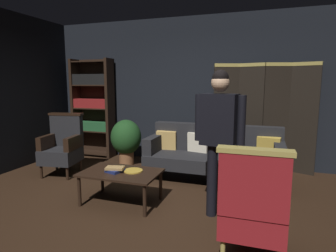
# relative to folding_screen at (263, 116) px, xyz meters

# --- Properties ---
(ground_plane) EXTENTS (10.00, 10.00, 0.00)m
(ground_plane) POSITION_rel_folding_screen_xyz_m (-1.27, -2.26, -0.99)
(ground_plane) COLOR black
(back_wall) EXTENTS (7.20, 0.10, 2.80)m
(back_wall) POSITION_rel_folding_screen_xyz_m (-1.27, 0.19, 0.41)
(back_wall) COLOR black
(back_wall) RESTS_ON ground_plane
(folding_screen) EXTENTS (1.74, 0.23, 1.90)m
(folding_screen) POSITION_rel_folding_screen_xyz_m (0.00, 0.00, 0.00)
(folding_screen) COLOR black
(folding_screen) RESTS_ON ground_plane
(bookshelf) EXTENTS (0.90, 0.32, 2.05)m
(bookshelf) POSITION_rel_folding_screen_xyz_m (-3.42, -0.06, 0.10)
(bookshelf) COLOR black
(bookshelf) RESTS_ON ground_plane
(velvet_couch) EXTENTS (2.12, 0.78, 0.88)m
(velvet_couch) POSITION_rel_folding_screen_xyz_m (-0.72, -0.80, -0.53)
(velvet_couch) COLOR black
(velvet_couch) RESTS_ON ground_plane
(coffee_table) EXTENTS (1.00, 0.64, 0.42)m
(coffee_table) POSITION_rel_folding_screen_xyz_m (-1.71, -2.08, -0.61)
(coffee_table) COLOR black
(coffee_table) RESTS_ON ground_plane
(armchair_gilt_accent) EXTENTS (0.60, 0.58, 1.04)m
(armchair_gilt_accent) POSITION_rel_folding_screen_xyz_m (-0.04, -2.76, -0.50)
(armchair_gilt_accent) COLOR tan
(armchair_gilt_accent) RESTS_ON ground_plane
(armchair_wing_left) EXTENTS (0.67, 0.66, 1.04)m
(armchair_wing_left) POSITION_rel_folding_screen_xyz_m (-3.23, -1.33, -0.50)
(armchair_wing_left) COLOR black
(armchair_wing_left) RESTS_ON ground_plane
(standing_figure) EXTENTS (0.58, 0.29, 1.70)m
(standing_figure) POSITION_rel_folding_screen_xyz_m (-0.46, -2.07, 0.04)
(standing_figure) COLOR black
(standing_figure) RESTS_ON ground_plane
(potted_plant) EXTENTS (0.58, 0.58, 0.87)m
(potted_plant) POSITION_rel_folding_screen_xyz_m (-2.45, -0.49, -0.48)
(potted_plant) COLOR brown
(potted_plant) RESTS_ON ground_plane
(book_navy_cloth) EXTENTS (0.23, 0.24, 0.04)m
(book_navy_cloth) POSITION_rel_folding_screen_xyz_m (-1.78, -2.11, -0.55)
(book_navy_cloth) COLOR navy
(book_navy_cloth) RESTS_ON coffee_table
(book_tan_leather) EXTENTS (0.25, 0.19, 0.03)m
(book_tan_leather) POSITION_rel_folding_screen_xyz_m (-1.78, -2.11, -0.51)
(book_tan_leather) COLOR #9E7A47
(book_tan_leather) RESTS_ON book_navy_cloth
(brass_tray) EXTENTS (0.25, 0.25, 0.02)m
(brass_tray) POSITION_rel_folding_screen_xyz_m (-1.56, -2.02, -0.56)
(brass_tray) COLOR gold
(brass_tray) RESTS_ON coffee_table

